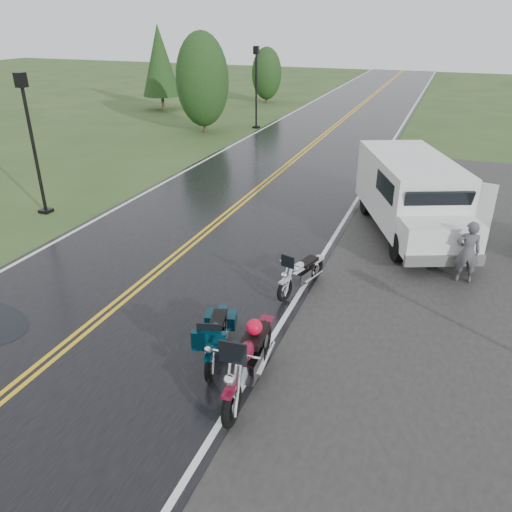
{
  "coord_description": "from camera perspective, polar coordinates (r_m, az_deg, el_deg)",
  "views": [
    {
      "loc": [
        6.57,
        -7.76,
        6.03
      ],
      "look_at": [
        2.8,
        2.0,
        1.0
      ],
      "focal_mm": 35.0,
      "sensor_mm": 36.0,
      "label": 1
    }
  ],
  "objects": [
    {
      "name": "tree_left_far",
      "position": [
        40.28,
        1.22,
        19.54
      ],
      "size": [
        2.24,
        2.24,
        3.45
      ],
      "primitive_type": null,
      "color": "#1E3D19",
      "rests_on": "ground"
    },
    {
      "name": "motorcycle_silver",
      "position": [
        11.44,
        3.33,
        -2.97
      ],
      "size": [
        1.18,
        2.0,
        1.11
      ],
      "primitive_type": null,
      "rotation": [
        0.0,
        0.0,
        -0.28
      ],
      "color": "#A6A8AD",
      "rests_on": "ground"
    },
    {
      "name": "ground",
      "position": [
        11.82,
        -16.47,
        -6.18
      ],
      "size": [
        120.0,
        120.0,
        0.0
      ],
      "primitive_type": "plane",
      "color": "#2D471E",
      "rests_on": "ground"
    },
    {
      "name": "lamp_post_near_left",
      "position": [
        17.93,
        -24.09,
        11.44
      ],
      "size": [
        0.39,
        0.39,
        4.56
      ],
      "primitive_type": null,
      "color": "black",
      "rests_on": "ground"
    },
    {
      "name": "lamp_post_far_left",
      "position": [
        30.52,
        0.03,
        18.67
      ],
      "size": [
        0.39,
        0.39,
        4.61
      ],
      "primitive_type": null,
      "color": "black",
      "rests_on": "ground"
    },
    {
      "name": "road",
      "position": [
        19.87,
        0.78,
        8.07
      ],
      "size": [
        8.0,
        100.0,
        0.04
      ],
      "primitive_type": "cube",
      "color": "black",
      "rests_on": "ground"
    },
    {
      "name": "motorcycle_teal",
      "position": [
        9.1,
        -5.38,
        -11.34
      ],
      "size": [
        1.19,
        2.05,
        1.14
      ],
      "primitive_type": null,
      "rotation": [
        0.0,
        0.0,
        0.27
      ],
      "color": "#042432",
      "rests_on": "ground"
    },
    {
      "name": "motorcycle_red",
      "position": [
        8.11,
        -2.86,
        -15.04
      ],
      "size": [
        1.1,
        2.57,
        1.48
      ],
      "primitive_type": null,
      "rotation": [
        0.0,
        0.0,
        0.08
      ],
      "color": "#5F0A1E",
      "rests_on": "ground"
    },
    {
      "name": "van_white",
      "position": [
        13.71,
        16.29,
        3.8
      ],
      "size": [
        4.35,
        6.29,
        2.32
      ],
      "primitive_type": null,
      "rotation": [
        0.0,
        0.0,
        0.4
      ],
      "color": "silver",
      "rests_on": "ground"
    },
    {
      "name": "person_at_van",
      "position": [
        13.26,
        23.0,
        0.3
      ],
      "size": [
        0.64,
        0.47,
        1.61
      ],
      "primitive_type": "imported",
      "rotation": [
        0.0,
        0.0,
        3.3
      ],
      "color": "#45454A",
      "rests_on": "ground"
    },
    {
      "name": "tree_left_mid",
      "position": [
        29.59,
        -6.1,
        18.32
      ],
      "size": [
        2.96,
        2.96,
        4.62
      ],
      "primitive_type": null,
      "color": "#1E3D19",
      "rests_on": "ground"
    },
    {
      "name": "pine_left_far",
      "position": [
        37.59,
        -10.88,
        20.26
      ],
      "size": [
        2.64,
        2.64,
        5.5
      ],
      "primitive_type": null,
      "color": "#1E3D19",
      "rests_on": "ground"
    }
  ]
}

